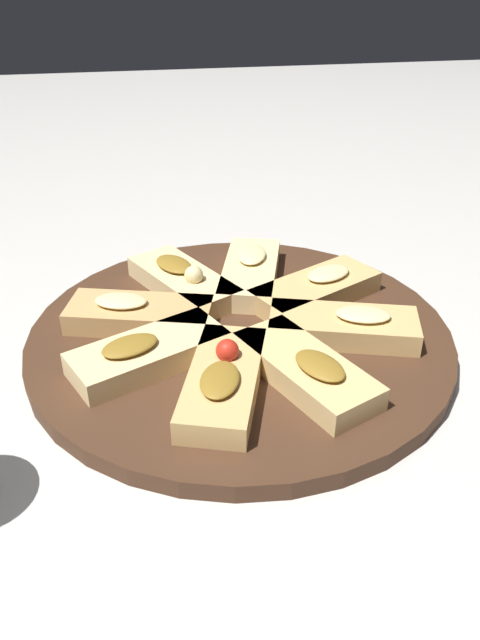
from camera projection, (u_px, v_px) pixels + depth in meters
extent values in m
plane|color=beige|center=(240.00, 344.00, 0.61)|extent=(3.00, 3.00, 0.00)
cylinder|color=#422819|center=(240.00, 337.00, 0.60)|extent=(0.40, 0.40, 0.02)
cube|color=#E5C689|center=(149.00, 353.00, 0.54)|extent=(0.11, 0.15, 0.02)
ellipsoid|color=olive|center=(130.00, 346.00, 0.53)|extent=(0.05, 0.06, 0.01)
cube|color=tan|center=(224.00, 381.00, 0.51)|extent=(0.15, 0.10, 0.02)
ellipsoid|color=olive|center=(220.00, 380.00, 0.49)|extent=(0.06, 0.04, 0.01)
sphere|color=red|center=(227.00, 350.00, 0.52)|extent=(0.02, 0.02, 0.02)
cube|color=#DBB775|center=(305.00, 370.00, 0.52)|extent=(0.15, 0.11, 0.02)
ellipsoid|color=olive|center=(320.00, 365.00, 0.50)|extent=(0.06, 0.05, 0.01)
cube|color=tan|center=(343.00, 326.00, 0.58)|extent=(0.09, 0.15, 0.02)
ellipsoid|color=beige|center=(363.00, 314.00, 0.57)|extent=(0.04, 0.06, 0.01)
cube|color=tan|center=(315.00, 290.00, 0.64)|extent=(0.11, 0.15, 0.02)
ellipsoid|color=beige|center=(328.00, 273.00, 0.64)|extent=(0.05, 0.06, 0.01)
cube|color=#E5C689|center=(250.00, 273.00, 0.67)|extent=(0.15, 0.09, 0.02)
ellipsoid|color=beige|center=(252.00, 254.00, 0.68)|extent=(0.06, 0.04, 0.01)
cube|color=#E5C689|center=(183.00, 282.00, 0.66)|extent=(0.15, 0.11, 0.02)
ellipsoid|color=olive|center=(174.00, 264.00, 0.66)|extent=(0.06, 0.05, 0.01)
sphere|color=beige|center=(194.00, 275.00, 0.63)|extent=(0.02, 0.02, 0.02)
cube|color=tan|center=(140.00, 315.00, 0.60)|extent=(0.09, 0.15, 0.02)
ellipsoid|color=beige|center=(121.00, 301.00, 0.59)|extent=(0.04, 0.06, 0.01)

